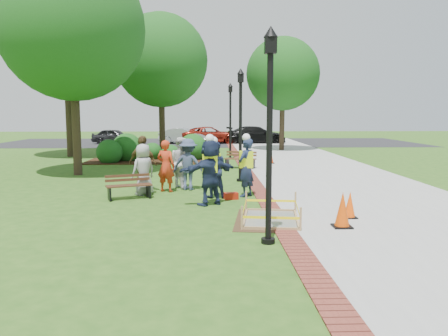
{
  "coord_description": "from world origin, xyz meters",
  "views": [
    {
      "loc": [
        0.07,
        -11.52,
        2.62
      ],
      "look_at": [
        0.5,
        1.2,
        1.0
      ],
      "focal_mm": 35.0,
      "sensor_mm": 36.0,
      "label": 1
    }
  ],
  "objects_px": {
    "hivis_worker_a": "(210,170)",
    "hivis_worker_c": "(214,168)",
    "hivis_worker_b": "(246,166)",
    "cone_front": "(342,211)",
    "wet_concrete_pad": "(271,211)",
    "bench_near": "(129,191)",
    "lamp_near": "(270,120)"
  },
  "relations": [
    {
      "from": "wet_concrete_pad",
      "to": "hivis_worker_b",
      "type": "distance_m",
      "value": 3.2
    },
    {
      "from": "lamp_near",
      "to": "cone_front",
      "type": "bearing_deg",
      "value": 30.98
    },
    {
      "from": "bench_near",
      "to": "hivis_worker_b",
      "type": "xyz_separation_m",
      "value": [
        3.59,
        0.28,
        0.74
      ]
    },
    {
      "from": "lamp_near",
      "to": "hivis_worker_a",
      "type": "relative_size",
      "value": 2.11
    },
    {
      "from": "cone_front",
      "to": "hivis_worker_a",
      "type": "bearing_deg",
      "value": 138.93
    },
    {
      "from": "hivis_worker_a",
      "to": "hivis_worker_c",
      "type": "relative_size",
      "value": 1.07
    },
    {
      "from": "lamp_near",
      "to": "hivis_worker_b",
      "type": "relative_size",
      "value": 2.16
    },
    {
      "from": "bench_near",
      "to": "hivis_worker_a",
      "type": "distance_m",
      "value": 2.75
    },
    {
      "from": "wet_concrete_pad",
      "to": "hivis_worker_b",
      "type": "relative_size",
      "value": 1.27
    },
    {
      "from": "wet_concrete_pad",
      "to": "hivis_worker_b",
      "type": "height_order",
      "value": "hivis_worker_b"
    },
    {
      "from": "wet_concrete_pad",
      "to": "bench_near",
      "type": "relative_size",
      "value": 1.75
    },
    {
      "from": "cone_front",
      "to": "lamp_near",
      "type": "bearing_deg",
      "value": -149.02
    },
    {
      "from": "wet_concrete_pad",
      "to": "cone_front",
      "type": "height_order",
      "value": "cone_front"
    },
    {
      "from": "wet_concrete_pad",
      "to": "bench_near",
      "type": "xyz_separation_m",
      "value": [
        -3.95,
        2.82,
        0.0
      ]
    },
    {
      "from": "hivis_worker_a",
      "to": "hivis_worker_b",
      "type": "xyz_separation_m",
      "value": [
        1.13,
        1.22,
        -0.02
      ]
    },
    {
      "from": "wet_concrete_pad",
      "to": "lamp_near",
      "type": "xyz_separation_m",
      "value": [
        -0.31,
        -1.86,
        2.25
      ]
    },
    {
      "from": "hivis_worker_b",
      "to": "hivis_worker_c",
      "type": "height_order",
      "value": "hivis_worker_b"
    },
    {
      "from": "wet_concrete_pad",
      "to": "lamp_near",
      "type": "distance_m",
      "value": 2.93
    },
    {
      "from": "wet_concrete_pad",
      "to": "hivis_worker_b",
      "type": "bearing_deg",
      "value": 96.48
    },
    {
      "from": "bench_near",
      "to": "cone_front",
      "type": "distance_m",
      "value": 6.54
    },
    {
      "from": "lamp_near",
      "to": "hivis_worker_c",
      "type": "distance_m",
      "value": 5.16
    },
    {
      "from": "lamp_near",
      "to": "bench_near",
      "type": "bearing_deg",
      "value": 127.84
    },
    {
      "from": "cone_front",
      "to": "hivis_worker_c",
      "type": "height_order",
      "value": "hivis_worker_c"
    },
    {
      "from": "cone_front",
      "to": "lamp_near",
      "type": "relative_size",
      "value": 0.2
    },
    {
      "from": "cone_front",
      "to": "hivis_worker_a",
      "type": "relative_size",
      "value": 0.41
    },
    {
      "from": "hivis_worker_a",
      "to": "hivis_worker_c",
      "type": "distance_m",
      "value": 1.09
    },
    {
      "from": "hivis_worker_b",
      "to": "lamp_near",
      "type": "bearing_deg",
      "value": -89.57
    },
    {
      "from": "bench_near",
      "to": "cone_front",
      "type": "xyz_separation_m",
      "value": [
        5.48,
        -3.57,
        0.17
      ]
    },
    {
      "from": "bench_near",
      "to": "wet_concrete_pad",
      "type": "bearing_deg",
      "value": -35.53
    },
    {
      "from": "wet_concrete_pad",
      "to": "cone_front",
      "type": "relative_size",
      "value": 2.99
    },
    {
      "from": "cone_front",
      "to": "hivis_worker_a",
      "type": "distance_m",
      "value": 4.04
    },
    {
      "from": "hivis_worker_b",
      "to": "hivis_worker_c",
      "type": "relative_size",
      "value": 1.05
    }
  ]
}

